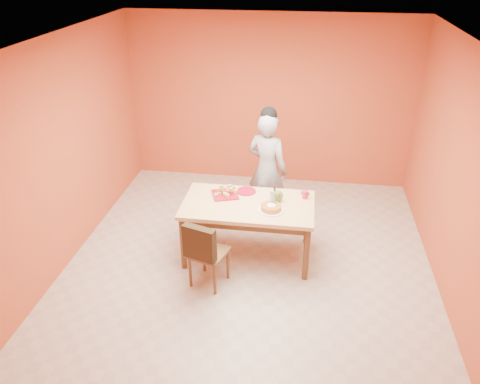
# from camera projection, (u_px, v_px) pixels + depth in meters

# --- Properties ---
(floor) EXTENTS (5.00, 5.00, 0.00)m
(floor) POSITION_uv_depth(u_px,v_px,m) (248.00, 266.00, 5.84)
(floor) COLOR beige
(floor) RESTS_ON ground
(ceiling) EXTENTS (5.00, 5.00, 0.00)m
(ceiling) POSITION_uv_depth(u_px,v_px,m) (251.00, 43.00, 4.57)
(ceiling) COLOR white
(ceiling) RESTS_ON wall_back
(wall_back) EXTENTS (4.50, 0.00, 4.50)m
(wall_back) POSITION_uv_depth(u_px,v_px,m) (270.00, 102.00, 7.39)
(wall_back) COLOR #C7472E
(wall_back) RESTS_ON floor
(wall_left) EXTENTS (0.00, 5.00, 5.00)m
(wall_left) POSITION_uv_depth(u_px,v_px,m) (60.00, 156.00, 5.50)
(wall_left) COLOR #C7472E
(wall_left) RESTS_ON floor
(wall_right) EXTENTS (0.00, 5.00, 5.00)m
(wall_right) POSITION_uv_depth(u_px,v_px,m) (461.00, 181.00, 4.92)
(wall_right) COLOR #C7472E
(wall_right) RESTS_ON floor
(dining_table) EXTENTS (1.60, 0.90, 0.76)m
(dining_table) POSITION_uv_depth(u_px,v_px,m) (248.00, 210.00, 5.74)
(dining_table) COLOR #F4BB7F
(dining_table) RESTS_ON floor
(dining_chair) EXTENTS (0.51, 0.57, 0.87)m
(dining_chair) POSITION_uv_depth(u_px,v_px,m) (208.00, 252.00, 5.33)
(dining_chair) COLOR brown
(dining_chair) RESTS_ON floor
(pastry_pile) EXTENTS (0.28, 0.28, 0.09)m
(pastry_pile) POSITION_uv_depth(u_px,v_px,m) (225.00, 191.00, 5.85)
(pastry_pile) COLOR tan
(pastry_pile) RESTS_ON pastry_platter
(person) EXTENTS (0.70, 0.59, 1.62)m
(person) POSITION_uv_depth(u_px,v_px,m) (267.00, 170.00, 6.43)
(person) COLOR #97979A
(person) RESTS_ON floor
(pastry_platter) EXTENTS (0.40, 0.40, 0.02)m
(pastry_platter) POSITION_uv_depth(u_px,v_px,m) (225.00, 194.00, 5.88)
(pastry_platter) COLOR maroon
(pastry_platter) RESTS_ON dining_table
(red_dinner_plate) EXTENTS (0.26, 0.26, 0.01)m
(red_dinner_plate) POSITION_uv_depth(u_px,v_px,m) (246.00, 191.00, 5.96)
(red_dinner_plate) COLOR maroon
(red_dinner_plate) RESTS_ON dining_table
(white_cake_plate) EXTENTS (0.33, 0.33, 0.01)m
(white_cake_plate) POSITION_uv_depth(u_px,v_px,m) (271.00, 210.00, 5.54)
(white_cake_plate) COLOR white
(white_cake_plate) RESTS_ON dining_table
(sponge_cake) EXTENTS (0.28, 0.28, 0.06)m
(sponge_cake) POSITION_uv_depth(u_px,v_px,m) (271.00, 207.00, 5.53)
(sponge_cake) COLOR gold
(sponge_cake) RESTS_ON white_cake_plate
(cake_server) EXTENTS (0.11, 0.29, 0.01)m
(cake_server) POSITION_uv_depth(u_px,v_px,m) (273.00, 198.00, 5.67)
(cake_server) COLOR silver
(cake_server) RESTS_ON sponge_cake
(egg_ornament) EXTENTS (0.13, 0.11, 0.15)m
(egg_ornament) POSITION_uv_depth(u_px,v_px,m) (278.00, 196.00, 5.71)
(egg_ornament) COLOR olive
(egg_ornament) RESTS_ON dining_table
(magenta_glass) EXTENTS (0.09, 0.09, 0.10)m
(magenta_glass) POSITION_uv_depth(u_px,v_px,m) (305.00, 195.00, 5.79)
(magenta_glass) COLOR #C81E55
(magenta_glass) RESTS_ON dining_table
(checker_tin) EXTENTS (0.12, 0.12, 0.03)m
(checker_tin) POSITION_uv_depth(u_px,v_px,m) (305.00, 193.00, 5.90)
(checker_tin) COLOR #391B0F
(checker_tin) RESTS_ON dining_table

